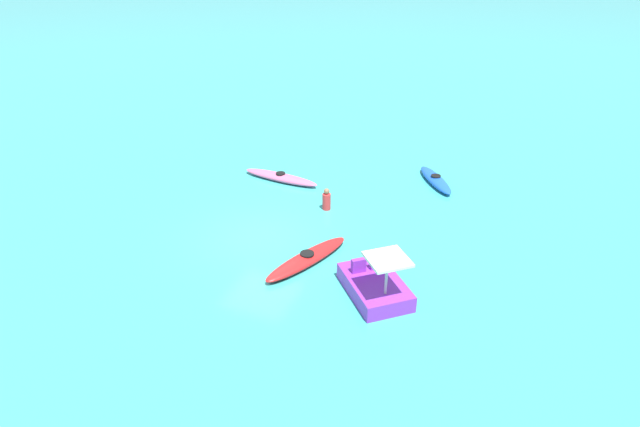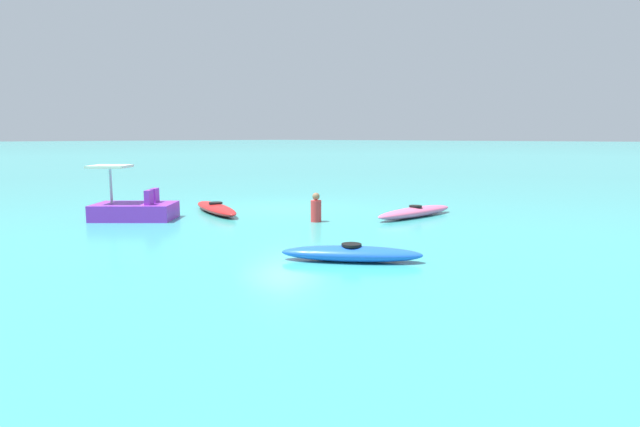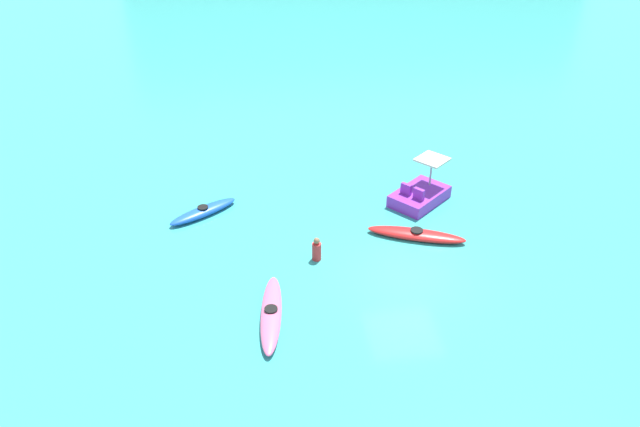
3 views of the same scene
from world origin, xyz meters
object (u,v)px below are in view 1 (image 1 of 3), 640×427
at_px(kayak_red, 307,258).
at_px(pedal_boat_purple, 375,285).
at_px(kayak_pink, 281,177).
at_px(kayak_blue, 435,180).
at_px(person_near_shore, 327,200).

relative_size(kayak_red, pedal_boat_purple, 1.29).
height_order(kayak_red, pedal_boat_purple, pedal_boat_purple).
distance_m(kayak_red, kayak_pink, 6.61).
xyz_separation_m(kayak_blue, person_near_shore, (3.99, -3.46, 0.22)).
relative_size(kayak_red, person_near_shore, 4.09).
bearing_deg(kayak_pink, person_near_shore, 57.94).
bearing_deg(pedal_boat_purple, person_near_shore, -144.13).
bearing_deg(person_near_shore, kayak_pink, -122.06).
xyz_separation_m(kayak_red, kayak_blue, (-7.76, 2.66, 0.00)).
bearing_deg(kayak_pink, kayak_blue, 109.56).
bearing_deg(person_near_shore, kayak_blue, 139.09).
height_order(kayak_red, person_near_shore, person_near_shore).
bearing_deg(pedal_boat_purple, kayak_blue, 179.10).
bearing_deg(kayak_red, person_near_shore, -168.09).
bearing_deg(kayak_red, pedal_boat_purple, 72.05).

